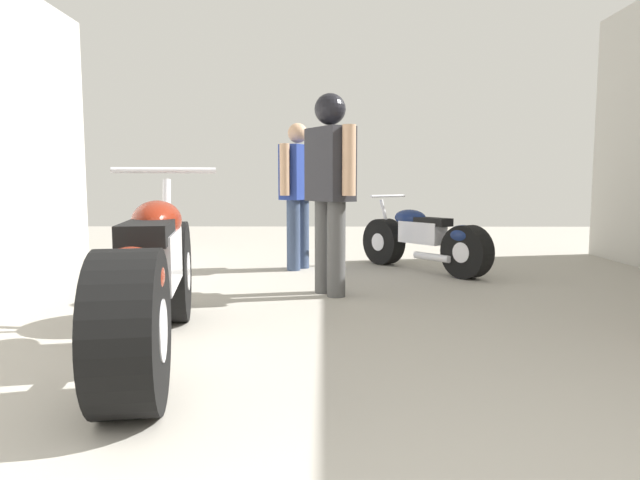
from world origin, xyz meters
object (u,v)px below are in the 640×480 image
Objects in this scene: mechanic_with_helmet at (330,176)px; mechanic_in_blue at (298,187)px; motorcycle_black_naked at (424,240)px; motorcycle_maroon_cruiser at (152,280)px.

mechanic_in_blue is at bearing 103.61° from mechanic_with_helmet.
mechanic_with_helmet reaches higher than motorcycle_black_naked.
mechanic_in_blue is 0.94× the size of mechanic_with_helmet.
mechanic_with_helmet is (0.34, -1.39, 0.11)m from mechanic_in_blue.
mechanic_with_helmet is at bearing 60.73° from motorcycle_maroon_cruiser.
motorcycle_maroon_cruiser is 1.42× the size of mechanic_in_blue.
motorcycle_maroon_cruiser is 3.21m from mechanic_in_blue.
mechanic_in_blue is (-1.36, 0.13, 0.56)m from motorcycle_black_naked.
mechanic_in_blue is 1.43m from mechanic_with_helmet.
motorcycle_black_naked is at bearing 56.33° from motorcycle_maroon_cruiser.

